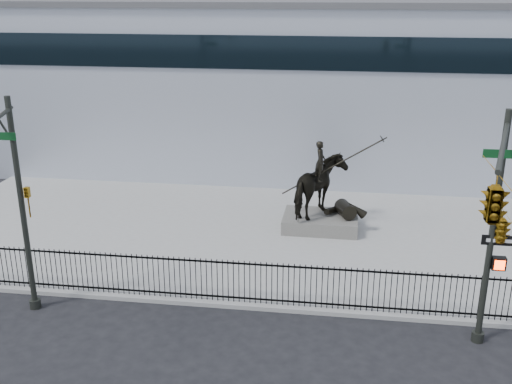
# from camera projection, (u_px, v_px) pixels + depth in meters

# --- Properties ---
(ground) EXTENTS (120.00, 120.00, 0.00)m
(ground) POSITION_uv_depth(u_px,v_px,m) (245.00, 327.00, 18.59)
(ground) COLOR black
(ground) RESTS_ON ground
(plaza) EXTENTS (30.00, 12.00, 0.15)m
(plaza) POSITION_uv_depth(u_px,v_px,m) (271.00, 236.00, 25.11)
(plaza) COLOR gray
(plaza) RESTS_ON ground
(building) EXTENTS (44.00, 14.00, 9.00)m
(building) POSITION_uv_depth(u_px,v_px,m) (297.00, 83.00, 35.83)
(building) COLOR #B3B8C3
(building) RESTS_ON ground
(picket_fence) EXTENTS (22.10, 0.10, 1.50)m
(picket_fence) POSITION_uv_depth(u_px,v_px,m) (250.00, 282.00, 19.46)
(picket_fence) COLOR black
(picket_fence) RESTS_ON plaza
(statue_plinth) EXTENTS (3.19, 2.23, 0.59)m
(statue_plinth) POSITION_uv_depth(u_px,v_px,m) (320.00, 222.00, 25.65)
(statue_plinth) COLOR #5A5852
(statue_plinth) RESTS_ON plaza
(equestrian_statue) EXTENTS (4.04, 2.53, 3.43)m
(equestrian_statue) POSITION_uv_depth(u_px,v_px,m) (323.00, 188.00, 25.14)
(equestrian_statue) COLOR black
(equestrian_statue) RESTS_ON statue_plinth
(traffic_signal_left) EXTENTS (1.52, 4.84, 7.00)m
(traffic_signal_left) POSITION_uv_depth(u_px,v_px,m) (14.00, 202.00, 17.58)
(traffic_signal_left) COLOR #262923
(traffic_signal_left) RESTS_ON ground
(traffic_signal_right) EXTENTS (2.17, 6.86, 7.00)m
(traffic_signal_right) POSITION_uv_depth(u_px,v_px,m) (497.00, 215.00, 14.28)
(traffic_signal_right) COLOR #262923
(traffic_signal_right) RESTS_ON ground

